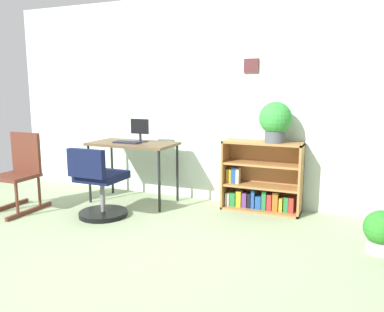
{
  "coord_description": "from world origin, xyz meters",
  "views": [
    {
      "loc": [
        1.86,
        -2.31,
        1.37
      ],
      "look_at": [
        0.32,
        1.32,
        0.68
      ],
      "focal_mm": 36.69,
      "sensor_mm": 36.0,
      "label": 1
    }
  ],
  "objects_px": {
    "desk": "(133,148)",
    "keyboard": "(127,142)",
    "potted_plant_floor": "(381,231)",
    "monitor": "(140,131)",
    "office_chair": "(99,188)",
    "potted_plant_on_shelf": "(275,120)",
    "rocking_chair": "(20,171)",
    "bookshelf_low": "(261,180)"
  },
  "relations": [
    {
      "from": "keyboard",
      "to": "rocking_chair",
      "type": "xyz_separation_m",
      "value": [
        -0.98,
        -0.7,
        -0.29
      ]
    },
    {
      "from": "potted_plant_floor",
      "to": "bookshelf_low",
      "type": "bearing_deg",
      "value": 147.33
    },
    {
      "from": "rocking_chair",
      "to": "potted_plant_on_shelf",
      "type": "bearing_deg",
      "value": 20.73
    },
    {
      "from": "office_chair",
      "to": "keyboard",
      "type": "bearing_deg",
      "value": 91.2
    },
    {
      "from": "potted_plant_on_shelf",
      "to": "desk",
      "type": "bearing_deg",
      "value": -171.68
    },
    {
      "from": "keyboard",
      "to": "monitor",
      "type": "bearing_deg",
      "value": 62.7
    },
    {
      "from": "monitor",
      "to": "rocking_chair",
      "type": "relative_size",
      "value": 0.32
    },
    {
      "from": "desk",
      "to": "bookshelf_low",
      "type": "relative_size",
      "value": 1.17
    },
    {
      "from": "monitor",
      "to": "rocking_chair",
      "type": "height_order",
      "value": "monitor"
    },
    {
      "from": "rocking_chair",
      "to": "keyboard",
      "type": "bearing_deg",
      "value": 35.45
    },
    {
      "from": "desk",
      "to": "bookshelf_low",
      "type": "bearing_deg",
      "value": 11.07
    },
    {
      "from": "desk",
      "to": "bookshelf_low",
      "type": "height_order",
      "value": "bookshelf_low"
    },
    {
      "from": "monitor",
      "to": "bookshelf_low",
      "type": "distance_m",
      "value": 1.54
    },
    {
      "from": "keyboard",
      "to": "office_chair",
      "type": "xyz_separation_m",
      "value": [
        0.01,
        -0.59,
        -0.41
      ]
    },
    {
      "from": "monitor",
      "to": "office_chair",
      "type": "bearing_deg",
      "value": -95.37
    },
    {
      "from": "keyboard",
      "to": "potted_plant_on_shelf",
      "type": "distance_m",
      "value": 1.72
    },
    {
      "from": "desk",
      "to": "potted_plant_floor",
      "type": "height_order",
      "value": "desk"
    },
    {
      "from": "rocking_chair",
      "to": "potted_plant_on_shelf",
      "type": "relative_size",
      "value": 1.98
    },
    {
      "from": "desk",
      "to": "office_chair",
      "type": "distance_m",
      "value": 0.74
    },
    {
      "from": "desk",
      "to": "office_chair",
      "type": "xyz_separation_m",
      "value": [
        -0.03,
        -0.66,
        -0.34
      ]
    },
    {
      "from": "bookshelf_low",
      "to": "potted_plant_floor",
      "type": "relative_size",
      "value": 2.41
    },
    {
      "from": "rocking_chair",
      "to": "bookshelf_low",
      "type": "xyz_separation_m",
      "value": [
        2.5,
        1.05,
        -0.1
      ]
    },
    {
      "from": "bookshelf_low",
      "to": "potted_plant_on_shelf",
      "type": "xyz_separation_m",
      "value": [
        0.15,
        -0.05,
        0.69
      ]
    },
    {
      "from": "monitor",
      "to": "office_chair",
      "type": "distance_m",
      "value": 0.92
    },
    {
      "from": "desk",
      "to": "potted_plant_on_shelf",
      "type": "xyz_separation_m",
      "value": [
        1.63,
        0.24,
        0.36
      ]
    },
    {
      "from": "desk",
      "to": "bookshelf_low",
      "type": "distance_m",
      "value": 1.55
    },
    {
      "from": "potted_plant_floor",
      "to": "office_chair",
      "type": "bearing_deg",
      "value": -176.35
    },
    {
      "from": "monitor",
      "to": "office_chair",
      "type": "relative_size",
      "value": 0.36
    },
    {
      "from": "potted_plant_on_shelf",
      "to": "potted_plant_floor",
      "type": "relative_size",
      "value": 1.21
    },
    {
      "from": "rocking_chair",
      "to": "monitor",
      "type": "bearing_deg",
      "value": 38.92
    },
    {
      "from": "rocking_chair",
      "to": "potted_plant_floor",
      "type": "height_order",
      "value": "rocking_chair"
    },
    {
      "from": "office_chair",
      "to": "potted_plant_on_shelf",
      "type": "distance_m",
      "value": 2.01
    },
    {
      "from": "desk",
      "to": "monitor",
      "type": "bearing_deg",
      "value": 64.02
    },
    {
      "from": "desk",
      "to": "keyboard",
      "type": "relative_size",
      "value": 3.16
    },
    {
      "from": "keyboard",
      "to": "bookshelf_low",
      "type": "height_order",
      "value": "bookshelf_low"
    },
    {
      "from": "keyboard",
      "to": "potted_plant_floor",
      "type": "height_order",
      "value": "keyboard"
    },
    {
      "from": "desk",
      "to": "potted_plant_on_shelf",
      "type": "bearing_deg",
      "value": 8.32
    },
    {
      "from": "keyboard",
      "to": "potted_plant_floor",
      "type": "xyz_separation_m",
      "value": [
        2.73,
        -0.42,
        -0.55
      ]
    },
    {
      "from": "rocking_chair",
      "to": "potted_plant_on_shelf",
      "type": "distance_m",
      "value": 2.89
    },
    {
      "from": "desk",
      "to": "keyboard",
      "type": "xyz_separation_m",
      "value": [
        -0.04,
        -0.07,
        0.07
      ]
    },
    {
      "from": "bookshelf_low",
      "to": "rocking_chair",
      "type": "bearing_deg",
      "value": -157.14
    },
    {
      "from": "office_chair",
      "to": "potted_plant_on_shelf",
      "type": "xyz_separation_m",
      "value": [
        1.66,
        0.89,
        0.7
      ]
    }
  ]
}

